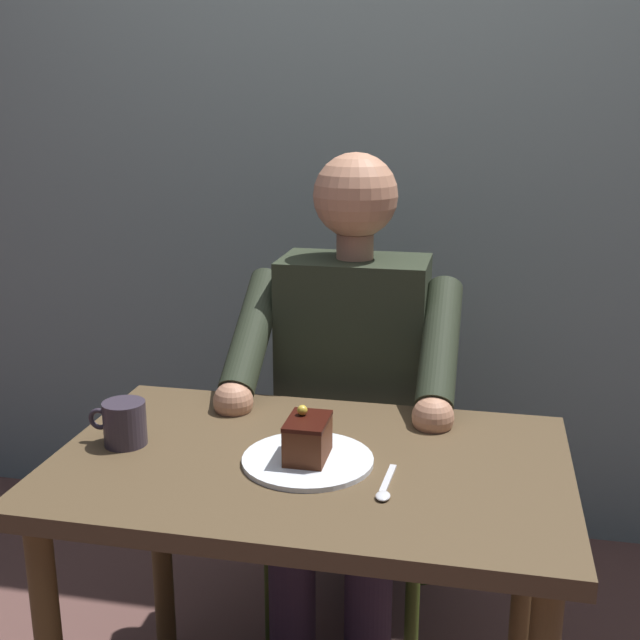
{
  "coord_description": "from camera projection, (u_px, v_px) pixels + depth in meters",
  "views": [
    {
      "loc": [
        -0.31,
        1.37,
        1.37
      ],
      "look_at": [
        0.0,
        -0.1,
        0.96
      ],
      "focal_mm": 44.83,
      "sensor_mm": 36.0,
      "label": 1
    }
  ],
  "objects": [
    {
      "name": "dessert_plate",
      "position": [
        306.0,
        460.0,
        1.52
      ],
      "size": [
        0.25,
        0.25,
        0.01
      ],
      "primitive_type": "cylinder",
      "color": "white",
      "rests_on": "dining_table"
    },
    {
      "name": "seated_person",
      "position": [
        348.0,
        405.0,
        1.96
      ],
      "size": [
        0.53,
        0.58,
        1.25
      ],
      "color": "#283021",
      "rests_on": "ground"
    },
    {
      "name": "dessert_spoon",
      "position": [
        385.0,
        488.0,
        1.41
      ],
      "size": [
        0.03,
        0.14,
        0.01
      ],
      "color": "silver",
      "rests_on": "dining_table"
    },
    {
      "name": "chair",
      "position": [
        358.0,
        441.0,
        2.16
      ],
      "size": [
        0.42,
        0.42,
        0.88
      ],
      "color": "#3B4D17",
      "rests_on": "ground"
    },
    {
      "name": "cake_slice",
      "position": [
        306.0,
        438.0,
        1.51
      ],
      "size": [
        0.08,
        0.11,
        0.1
      ],
      "color": "#4D2412",
      "rests_on": "dessert_plate"
    },
    {
      "name": "cafe_rear_panel",
      "position": [
        391.0,
        55.0,
        2.38
      ],
      "size": [
        6.4,
        0.12,
        3.0
      ],
      "primitive_type": "cube",
      "color": "gray",
      "rests_on": "ground"
    },
    {
      "name": "dining_table",
      "position": [
        310.0,
        505.0,
        1.56
      ],
      "size": [
        0.99,
        0.63,
        0.71
      ],
      "color": "#4E3C27",
      "rests_on": "ground"
    },
    {
      "name": "coffee_cup",
      "position": [
        124.0,
        422.0,
        1.59
      ],
      "size": [
        0.12,
        0.09,
        0.09
      ],
      "color": "#342B37",
      "rests_on": "dining_table"
    }
  ]
}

